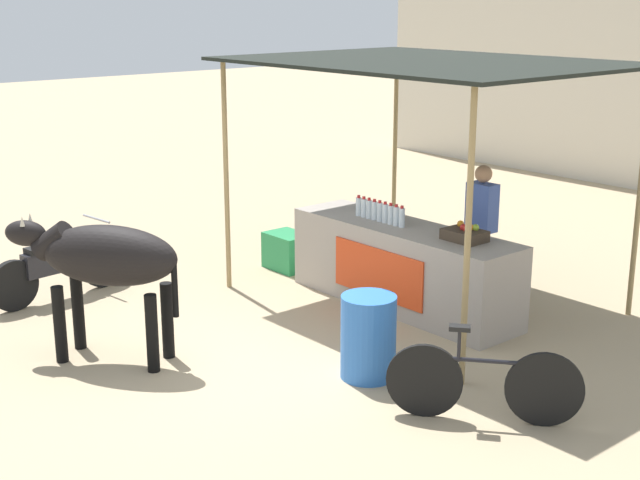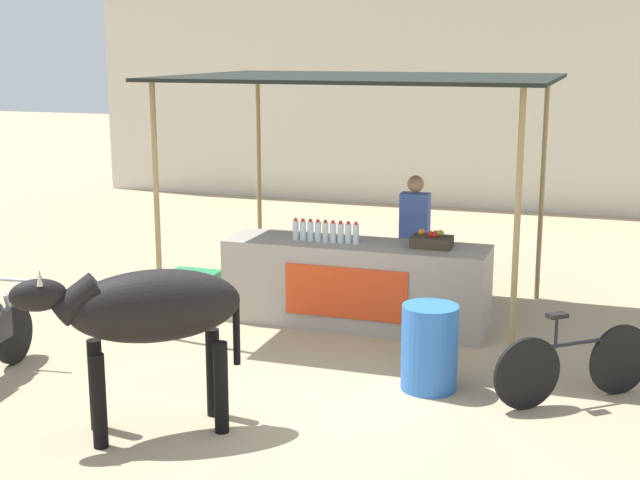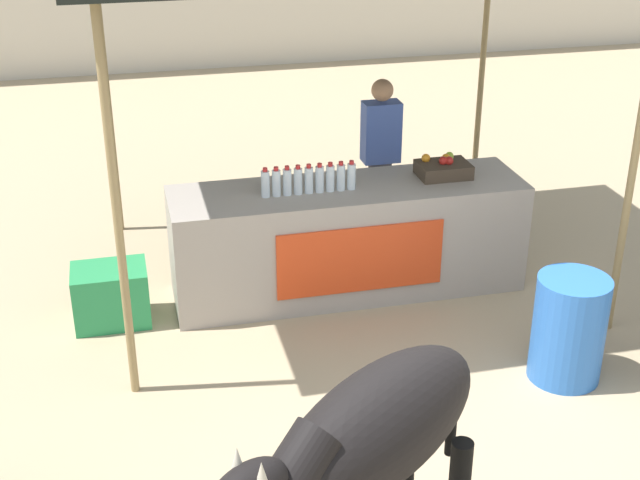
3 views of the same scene
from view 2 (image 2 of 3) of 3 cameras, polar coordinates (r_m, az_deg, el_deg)
The scene contains 11 objects.
ground_plane at distance 8.36m, azimuth -1.97°, elevation -9.73°, with size 60.00×60.00×0.00m, color tan.
building_wall_far at distance 17.86m, azimuth 9.79°, elevation 10.43°, with size 16.00×0.50×5.23m, color beige.
stall_counter at distance 10.19m, azimuth 2.30°, elevation -2.82°, with size 3.00×0.82×0.96m.
stall_awning at distance 10.14m, azimuth 2.89°, elevation 9.81°, with size 4.20×3.20×2.82m.
water_bottle_row at distance 10.11m, azimuth 0.35°, elevation 0.53°, with size 0.79×0.07×0.25m.
fruit_crate at distance 9.92m, azimuth 7.18°, elevation -0.06°, with size 0.44×0.32×0.18m.
vendor_behind_counter at distance 10.69m, azimuth 6.06°, elevation -0.12°, with size 0.34×0.22×1.65m.
cooler_box at distance 10.88m, azimuth -8.12°, elevation -3.27°, with size 0.60×0.44×0.48m, color #268C4C.
water_barrel at distance 8.37m, azimuth 7.02°, elevation -6.84°, with size 0.53×0.53×0.81m, color blue.
cow at distance 7.35m, azimuth -11.00°, elevation -4.56°, with size 1.69×1.35×1.44m.
bicycle_leaning at distance 8.36m, azimuth 15.97°, elevation -7.67°, with size 1.31×1.08×0.85m.
Camera 2 is at (2.71, -7.26, 3.13)m, focal length 50.00 mm.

